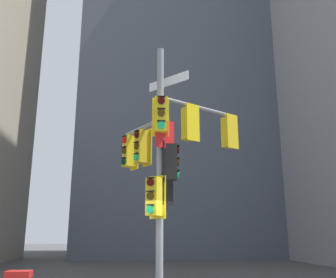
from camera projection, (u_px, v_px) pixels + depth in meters
building_mid_block at (173, 58)px, 35.19m from camera, size 15.18×15.18×35.63m
signal_pole_assembly at (167, 150)px, 10.85m from camera, size 3.78×2.43×7.02m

